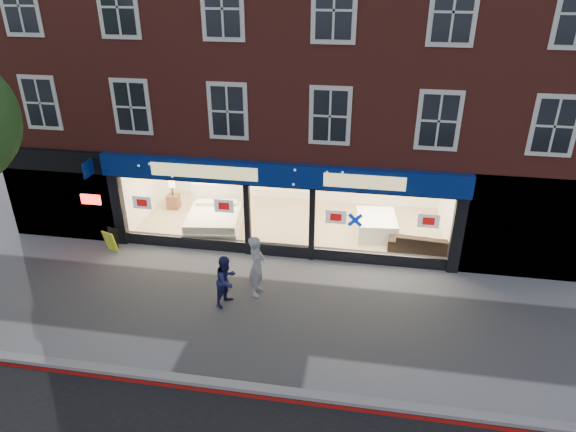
% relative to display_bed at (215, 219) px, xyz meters
% --- Properties ---
extents(ground, '(120.00, 120.00, 0.00)m').
position_rel_display_bed_xyz_m(ground, '(2.61, -4.37, -0.46)').
color(ground, gray).
rests_on(ground, ground).
extents(kerb_line, '(60.00, 0.10, 0.01)m').
position_rel_display_bed_xyz_m(kerb_line, '(2.61, -7.47, -0.46)').
color(kerb_line, '#8C0A07').
rests_on(kerb_line, ground).
extents(kerb_stone, '(60.00, 0.25, 0.12)m').
position_rel_display_bed_xyz_m(kerb_stone, '(2.61, -7.27, -0.40)').
color(kerb_stone, gray).
rests_on(kerb_stone, ground).
extents(showroom_floor, '(11.00, 4.50, 0.10)m').
position_rel_display_bed_xyz_m(showroom_floor, '(2.61, 0.88, -0.41)').
color(showroom_floor, tan).
rests_on(showroom_floor, ground).
extents(building, '(19.00, 8.26, 10.30)m').
position_rel_display_bed_xyz_m(building, '(2.60, 2.56, 6.21)').
color(building, maroon).
rests_on(building, ground).
extents(display_bed, '(2.19, 2.53, 1.31)m').
position_rel_display_bed_xyz_m(display_bed, '(0.00, 0.00, 0.00)').
color(display_bed, beige).
rests_on(display_bed, showroom_floor).
extents(bedside_table, '(0.48, 0.48, 0.55)m').
position_rel_display_bed_xyz_m(bedside_table, '(-2.08, 1.38, -0.09)').
color(bedside_table, brown).
rests_on(bedside_table, showroom_floor).
extents(mattress_stack, '(1.49, 1.81, 0.67)m').
position_rel_display_bed_xyz_m(mattress_stack, '(5.71, 0.56, -0.03)').
color(mattress_stack, white).
rests_on(mattress_stack, showroom_floor).
extents(sofa, '(2.22, 1.03, 0.63)m').
position_rel_display_bed_xyz_m(sofa, '(7.21, -0.40, -0.05)').
color(sofa, black).
rests_on(sofa, showroom_floor).
extents(a_board, '(0.58, 0.48, 0.77)m').
position_rel_display_bed_xyz_m(a_board, '(-2.99, -1.92, -0.08)').
color(a_board, '#DBEF2A').
rests_on(a_board, ground).
extents(pedestrian_grey, '(0.47, 0.70, 1.87)m').
position_rel_display_bed_xyz_m(pedestrian_grey, '(2.36, -3.53, 0.47)').
color(pedestrian_grey, '#999BA0').
rests_on(pedestrian_grey, ground).
extents(pedestrian_blue, '(0.82, 0.90, 1.52)m').
position_rel_display_bed_xyz_m(pedestrian_blue, '(1.62, -4.15, 0.29)').
color(pedestrian_blue, '#1B1F4D').
rests_on(pedestrian_blue, ground).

